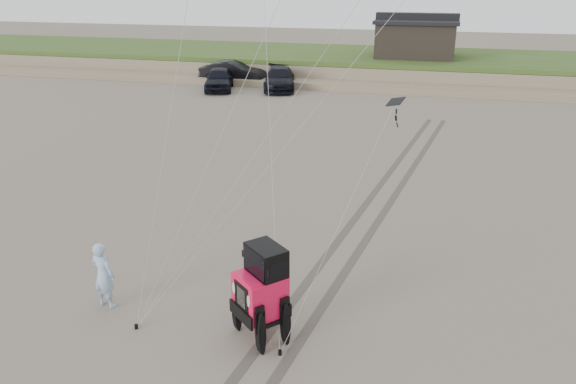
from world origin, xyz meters
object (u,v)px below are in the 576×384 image
truck_c (280,79)px  jeep (260,302)px  truck_a (219,79)px  truck_b (233,72)px  cabin (416,37)px  man (103,275)px

truck_c → jeep: 30.18m
truck_a → truck_c: 4.39m
truck_a → truck_b: truck_b is taller
cabin → jeep: 36.74m
truck_c → man: 29.16m
jeep → man: 4.16m
truck_c → man: bearing=-97.3°
truck_c → man: man is taller
truck_b → truck_a: bearing=179.4°
cabin → truck_c: cabin is taller
truck_a → truck_b: bearing=73.4°
truck_b → truck_c: bearing=-110.8°
man → jeep: bearing=-172.0°
truck_a → man: bearing=-90.7°
truck_a → man: (7.67, -27.69, 0.08)m
truck_a → truck_b: (0.02, 2.84, 0.03)m
cabin → truck_b: (-13.39, -5.86, -2.41)m
cabin → truck_b: size_ratio=1.27×
truck_b → truck_c: truck_b is taller
truck_a → jeep: 30.34m
truck_c → jeep: jeep is taller
truck_c → jeep: bearing=-89.5°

